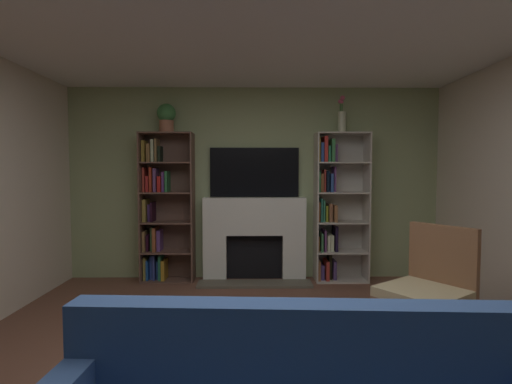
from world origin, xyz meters
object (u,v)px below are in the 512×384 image
object	(u,v)px
tv	(254,172)
potted_plant	(166,117)
fireplace	(254,236)
armchair	(430,285)
bookshelf_left	(162,210)
bookshelf_right	(334,208)
vase_with_flowers	(342,119)

from	to	relation	value
tv	potted_plant	distance (m)	1.33
fireplace	armchair	bearing A→B (deg)	-53.46
tv	potted_plant	world-z (taller)	potted_plant
bookshelf_left	bookshelf_right	xyz separation A→B (m)	(2.24, -0.01, 0.03)
vase_with_flowers	armchair	size ratio (longest dim) A/B	0.49
bookshelf_right	potted_plant	size ratio (longest dim) A/B	5.20
bookshelf_right	potted_plant	world-z (taller)	potted_plant
bookshelf_left	vase_with_flowers	world-z (taller)	vase_with_flowers
bookshelf_left	potted_plant	size ratio (longest dim) A/B	5.20
bookshelf_left	potted_plant	world-z (taller)	potted_plant
bookshelf_right	armchair	distance (m)	1.99
bookshelf_right	vase_with_flowers	size ratio (longest dim) A/B	4.02
tv	bookshelf_left	world-z (taller)	bookshelf_left
fireplace	bookshelf_left	world-z (taller)	bookshelf_left
potted_plant	tv	bearing A→B (deg)	6.09
vase_with_flowers	armchair	distance (m)	2.49
tv	bookshelf_left	bearing A→B (deg)	-176.10
vase_with_flowers	potted_plant	bearing A→B (deg)	-179.99
fireplace	bookshelf_left	distance (m)	1.25
bookshelf_right	armchair	xyz separation A→B (m)	(0.38, -1.90, -0.46)
vase_with_flowers	bookshelf_left	bearing A→B (deg)	179.06
potted_plant	vase_with_flowers	world-z (taller)	vase_with_flowers
bookshelf_right	potted_plant	distance (m)	2.46
bookshelf_left	tv	bearing A→B (deg)	3.90
vase_with_flowers	tv	bearing A→B (deg)	173.91
fireplace	tv	world-z (taller)	tv
fireplace	armchair	size ratio (longest dim) A/B	1.47
potted_plant	vase_with_flowers	xyz separation A→B (m)	(2.25, 0.00, -0.02)
fireplace	vase_with_flowers	distance (m)	1.90
bookshelf_left	vase_with_flowers	distance (m)	2.61
vase_with_flowers	armchair	bearing A→B (deg)	-81.00
tv	armchair	bearing A→B (deg)	-54.61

